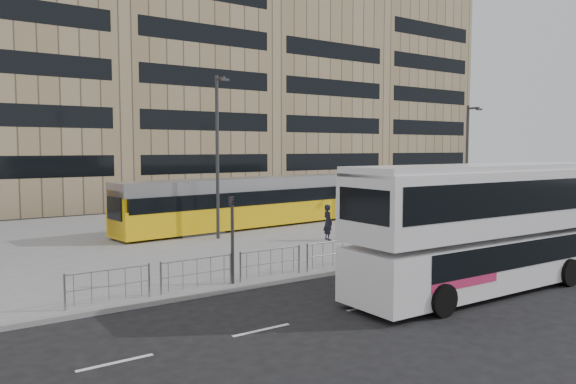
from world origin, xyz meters
TOP-DOWN VIEW (x-y plane):
  - ground at (0.00, 0.00)m, footprint 120.00×120.00m
  - plaza at (0.00, 12.00)m, footprint 64.00×24.00m
  - kerb at (0.00, 0.05)m, footprint 64.00×0.25m
  - building_row at (1.55, 34.27)m, footprint 70.40×18.40m
  - pedestrian_barrier at (2.00, 0.50)m, footprint 32.07×0.07m
  - road_markings at (1.00, -4.00)m, footprint 62.00×0.12m
  - double_decker_bus at (-1.50, -4.90)m, footprint 11.01×3.06m
  - tram at (3.90, 12.64)m, footprint 25.58×4.50m
  - station_sign at (8.99, 2.17)m, footprint 2.06×0.36m
  - ad_panel at (6.89, 0.40)m, footprint 0.74×0.34m
  - pedestrian at (0.42, 5.81)m, footprint 0.57×0.76m
  - traffic_light_west at (-8.32, 0.50)m, footprint 0.23×0.25m
  - traffic_light_east at (10.14, 2.09)m, footprint 0.23×0.25m
  - lamp_post_west at (-3.98, 9.57)m, footprint 0.45×1.04m
  - lamp_post_east at (13.50, 7.06)m, footprint 0.45×1.04m

SIDE VIEW (x-z plane):
  - ground at x=0.00m, z-range 0.00..0.00m
  - road_markings at x=1.00m, z-range 0.00..0.01m
  - kerb at x=0.00m, z-range -0.01..0.16m
  - plaza at x=0.00m, z-range 0.00..0.15m
  - pedestrian_barrier at x=2.00m, z-range 0.43..1.53m
  - ad_panel at x=6.89m, z-range 0.27..1.73m
  - pedestrian at x=0.42m, z-range 0.15..2.02m
  - tram at x=3.90m, z-range 0.15..3.16m
  - station_sign at x=8.99m, z-range 0.61..2.98m
  - traffic_light_west at x=-8.32m, z-range 0.57..3.67m
  - traffic_light_east at x=10.14m, z-range 0.57..3.67m
  - double_decker_bus at x=-1.50m, z-range 0.18..4.55m
  - lamp_post_east at x=13.50m, z-range 0.52..8.13m
  - lamp_post_west at x=-3.98m, z-range 0.53..9.07m
  - building_row at x=1.55m, z-range -2.69..28.51m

